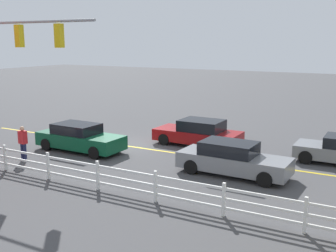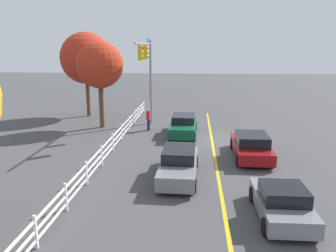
# 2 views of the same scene
# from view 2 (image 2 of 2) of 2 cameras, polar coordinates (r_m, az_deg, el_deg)

# --- Properties ---
(ground_plane) EXTENTS (120.00, 120.00, 0.00)m
(ground_plane) POSITION_cam_2_polar(r_m,az_deg,el_deg) (23.72, 7.33, -2.43)
(ground_plane) COLOR #444447
(lane_center_stripe) EXTENTS (28.00, 0.16, 0.01)m
(lane_center_stripe) POSITION_cam_2_polar(r_m,az_deg,el_deg) (19.90, 7.86, -5.50)
(lane_center_stripe) COLOR gold
(lane_center_stripe) RESTS_ON ground_plane
(signal_assembly) EXTENTS (7.23, 0.38, 6.92)m
(signal_assembly) POSITION_cam_2_polar(r_m,az_deg,el_deg) (26.17, -3.49, 9.92)
(signal_assembly) COLOR gray
(signal_assembly) RESTS_ON ground_plane
(car_0) EXTENTS (4.83, 1.95, 1.44)m
(car_0) POSITION_cam_2_polar(r_m,az_deg,el_deg) (24.98, 2.58, 0.11)
(car_0) COLOR #0C4C2D
(car_0) RESTS_ON ground_plane
(car_1) EXTENTS (3.92, 1.88, 1.33)m
(car_1) POSITION_cam_2_polar(r_m,az_deg,el_deg) (13.75, 18.42, -11.99)
(car_1) COLOR slate
(car_1) RESTS_ON ground_plane
(car_2) EXTENTS (4.84, 1.92, 1.45)m
(car_2) POSITION_cam_2_polar(r_m,az_deg,el_deg) (16.87, 1.82, -6.32)
(car_2) COLOR slate
(car_2) RESTS_ON ground_plane
(car_3) EXTENTS (4.78, 2.05, 1.44)m
(car_3) POSITION_cam_2_polar(r_m,az_deg,el_deg) (20.43, 13.69, -3.24)
(car_3) COLOR maroon
(car_3) RESTS_ON ground_plane
(pedestrian) EXTENTS (0.43, 0.30, 1.69)m
(pedestrian) POSITION_cam_2_polar(r_m,az_deg,el_deg) (26.28, -3.28, 1.27)
(pedestrian) COLOR #191E3F
(pedestrian) RESTS_ON ground_plane
(white_rail_fence) EXTENTS (26.10, 0.10, 1.15)m
(white_rail_fence) POSITION_cam_2_polar(r_m,az_deg,el_deg) (21.23, -9.20, -2.67)
(white_rail_fence) COLOR white
(white_rail_fence) RESTS_ON ground_plane
(tree_0) EXTENTS (3.64, 3.64, 6.76)m
(tree_0) POSITION_cam_2_polar(r_m,az_deg,el_deg) (27.26, -11.30, 9.91)
(tree_0) COLOR brown
(tree_0) RESTS_ON ground_plane
(tree_2) EXTENTS (4.63, 4.63, 7.61)m
(tree_2) POSITION_cam_2_polar(r_m,az_deg,el_deg) (32.22, -13.49, 10.93)
(tree_2) COLOR brown
(tree_2) RESTS_ON ground_plane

